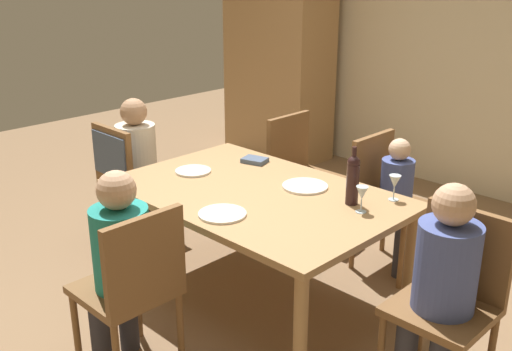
{
  "coord_description": "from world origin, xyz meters",
  "views": [
    {
      "loc": [
        2.32,
        -2.34,
        2.02
      ],
      "look_at": [
        0.0,
        0.0,
        0.83
      ],
      "focal_mm": 41.96,
      "sensor_mm": 36.0,
      "label": 1
    }
  ],
  "objects_px": {
    "chair_left_end": "(123,169)",
    "person_man_bearded": "(442,279)",
    "dining_table": "(256,203)",
    "person_man_guest": "(119,256)",
    "chair_right_end": "(452,290)",
    "chair_far_right": "(385,193)",
    "wine_glass_near_left": "(362,194)",
    "chair_far_left": "(299,167)",
    "dinner_plate_host": "(222,214)",
    "armoire_cabinet": "(279,53)",
    "handbag": "(342,235)",
    "dinner_plate_guest_left": "(305,186)",
    "wine_bottle_tall_green": "(353,178)",
    "dinner_plate_guest_right": "(193,171)",
    "chair_near": "(134,283)",
    "person_child_small": "(399,194)",
    "wine_glass_centre": "(395,182)",
    "person_woman_host": "(140,159)"
  },
  "relations": [
    {
      "from": "chair_left_end",
      "to": "person_man_bearded",
      "type": "height_order",
      "value": "person_man_bearded"
    },
    {
      "from": "dining_table",
      "to": "person_man_guest",
      "type": "relative_size",
      "value": 1.56
    },
    {
      "from": "chair_right_end",
      "to": "chair_far_right",
      "type": "distance_m",
      "value": 1.26
    },
    {
      "from": "chair_right_end",
      "to": "wine_glass_near_left",
      "type": "xyz_separation_m",
      "value": [
        -0.61,
        0.09,
        0.3
      ]
    },
    {
      "from": "chair_far_left",
      "to": "dinner_plate_host",
      "type": "distance_m",
      "value": 1.45
    },
    {
      "from": "armoire_cabinet",
      "to": "person_man_bearded",
      "type": "height_order",
      "value": "armoire_cabinet"
    },
    {
      "from": "dinner_plate_host",
      "to": "handbag",
      "type": "relative_size",
      "value": 0.93
    },
    {
      "from": "armoire_cabinet",
      "to": "chair_far_left",
      "type": "distance_m",
      "value": 2.09
    },
    {
      "from": "handbag",
      "to": "dinner_plate_guest_left",
      "type": "bearing_deg",
      "value": -74.08
    },
    {
      "from": "wine_bottle_tall_green",
      "to": "dinner_plate_guest_right",
      "type": "distance_m",
      "value": 1.09
    },
    {
      "from": "chair_right_end",
      "to": "chair_far_right",
      "type": "height_order",
      "value": "same"
    },
    {
      "from": "chair_near",
      "to": "person_man_guest",
      "type": "relative_size",
      "value": 0.84
    },
    {
      "from": "dinner_plate_host",
      "to": "chair_far_right",
      "type": "bearing_deg",
      "value": 82.32
    },
    {
      "from": "dining_table",
      "to": "person_man_guest",
      "type": "height_order",
      "value": "person_man_guest"
    },
    {
      "from": "chair_left_end",
      "to": "wine_glass_near_left",
      "type": "height_order",
      "value": "chair_left_end"
    },
    {
      "from": "chair_right_end",
      "to": "person_child_small",
      "type": "relative_size",
      "value": 0.98
    },
    {
      "from": "wine_glass_centre",
      "to": "handbag",
      "type": "relative_size",
      "value": 0.53
    },
    {
      "from": "person_child_small",
      "to": "dinner_plate_guest_right",
      "type": "bearing_deg",
      "value": -43.69
    },
    {
      "from": "person_man_guest",
      "to": "armoire_cabinet",
      "type": "bearing_deg",
      "value": 30.63
    },
    {
      "from": "chair_far_right",
      "to": "person_woman_host",
      "type": "relative_size",
      "value": 0.84
    },
    {
      "from": "dining_table",
      "to": "chair_far_right",
      "type": "height_order",
      "value": "chair_far_right"
    },
    {
      "from": "armoire_cabinet",
      "to": "chair_far_right",
      "type": "bearing_deg",
      "value": -31.41
    },
    {
      "from": "person_man_guest",
      "to": "dinner_plate_guest_right",
      "type": "height_order",
      "value": "person_man_guest"
    },
    {
      "from": "chair_right_end",
      "to": "wine_bottle_tall_green",
      "type": "distance_m",
      "value": 0.81
    },
    {
      "from": "dinner_plate_host",
      "to": "chair_near",
      "type": "bearing_deg",
      "value": -93.07
    },
    {
      "from": "dining_table",
      "to": "chair_far_left",
      "type": "height_order",
      "value": "chair_far_left"
    },
    {
      "from": "chair_near",
      "to": "person_man_bearded",
      "type": "bearing_deg",
      "value": -51.34
    },
    {
      "from": "armoire_cabinet",
      "to": "dinner_plate_guest_left",
      "type": "height_order",
      "value": "armoire_cabinet"
    },
    {
      "from": "armoire_cabinet",
      "to": "chair_near",
      "type": "height_order",
      "value": "armoire_cabinet"
    },
    {
      "from": "person_man_guest",
      "to": "person_child_small",
      "type": "xyz_separation_m",
      "value": [
        0.43,
        1.88,
        -0.07
      ]
    },
    {
      "from": "chair_far_left",
      "to": "wine_glass_near_left",
      "type": "distance_m",
      "value": 1.36
    },
    {
      "from": "dining_table",
      "to": "dinner_plate_guest_left",
      "type": "bearing_deg",
      "value": 57.48
    },
    {
      "from": "chair_near",
      "to": "person_woman_host",
      "type": "relative_size",
      "value": 0.84
    },
    {
      "from": "wine_glass_near_left",
      "to": "handbag",
      "type": "height_order",
      "value": "wine_glass_near_left"
    },
    {
      "from": "person_woman_host",
      "to": "wine_bottle_tall_green",
      "type": "xyz_separation_m",
      "value": [
        1.74,
        0.22,
        0.24
      ]
    },
    {
      "from": "person_man_guest",
      "to": "chair_near",
      "type": "bearing_deg",
      "value": -90.0
    },
    {
      "from": "chair_far_left",
      "to": "wine_bottle_tall_green",
      "type": "bearing_deg",
      "value": 54.71
    },
    {
      "from": "person_child_small",
      "to": "dinner_plate_guest_right",
      "type": "relative_size",
      "value": 4.03
    },
    {
      "from": "wine_glass_near_left",
      "to": "dinner_plate_guest_left",
      "type": "distance_m",
      "value": 0.48
    },
    {
      "from": "chair_far_right",
      "to": "dinner_plate_guest_right",
      "type": "bearing_deg",
      "value": -40.1
    },
    {
      "from": "person_woman_host",
      "to": "dinner_plate_guest_right",
      "type": "relative_size",
      "value": 4.72
    },
    {
      "from": "person_man_bearded",
      "to": "chair_far_right",
      "type": "bearing_deg",
      "value": -45.92
    },
    {
      "from": "chair_far_right",
      "to": "dinner_plate_guest_left",
      "type": "height_order",
      "value": "chair_far_right"
    },
    {
      "from": "chair_right_end",
      "to": "person_man_guest",
      "type": "relative_size",
      "value": 0.84
    },
    {
      "from": "wine_bottle_tall_green",
      "to": "chair_near",
      "type": "bearing_deg",
      "value": -109.94
    },
    {
      "from": "armoire_cabinet",
      "to": "dinner_plate_host",
      "type": "height_order",
      "value": "armoire_cabinet"
    },
    {
      "from": "dinner_plate_guest_right",
      "to": "armoire_cabinet",
      "type": "bearing_deg",
      "value": 121.1
    },
    {
      "from": "dining_table",
      "to": "person_man_guest",
      "type": "bearing_deg",
      "value": -91.56
    },
    {
      "from": "chair_right_end",
      "to": "dinner_plate_guest_left",
      "type": "xyz_separation_m",
      "value": [
        -1.07,
        0.17,
        0.2
      ]
    },
    {
      "from": "armoire_cabinet",
      "to": "dinner_plate_host",
      "type": "bearing_deg",
      "value": -52.42
    }
  ]
}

